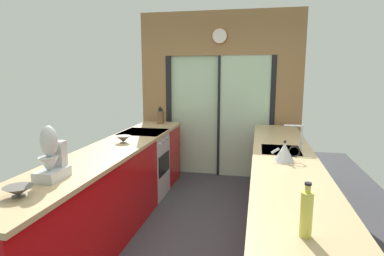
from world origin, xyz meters
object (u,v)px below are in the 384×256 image
object	(u,v)px
kettle	(285,152)
soap_bottle	(306,213)
oven_range	(144,164)
mixing_bowl_near	(18,191)
stand_mixer	(51,159)
mixing_bowl_far	(123,139)
knife_block	(161,117)

from	to	relation	value
kettle	soap_bottle	size ratio (longest dim) A/B	0.94
oven_range	kettle	size ratio (longest dim) A/B	3.50
mixing_bowl_near	stand_mixer	xyz separation A→B (m)	(0.00, 0.36, 0.12)
stand_mixer	oven_range	bearing A→B (deg)	90.52
oven_range	stand_mixer	size ratio (longest dim) A/B	2.19
mixing_bowl_near	soap_bottle	bearing A→B (deg)	-5.13
stand_mixer	soap_bottle	bearing A→B (deg)	-16.32
kettle	soap_bottle	bearing A→B (deg)	-90.07
oven_range	kettle	bearing A→B (deg)	-32.52
oven_range	soap_bottle	distance (m)	3.19
oven_range	mixing_bowl_near	world-z (taller)	mixing_bowl_near
stand_mixer	mixing_bowl_far	bearing A→B (deg)	90.00
mixing_bowl_near	kettle	size ratio (longest dim) A/B	0.72
mixing_bowl_near	knife_block	distance (m)	3.16
mixing_bowl_far	mixing_bowl_near	bearing A→B (deg)	-90.00
knife_block	mixing_bowl_near	bearing A→B (deg)	-90.00
mixing_bowl_near	mixing_bowl_far	world-z (taller)	mixing_bowl_far
stand_mixer	kettle	distance (m)	2.00
mixing_bowl_far	knife_block	bearing A→B (deg)	90.00
mixing_bowl_near	kettle	xyz separation A→B (m)	(1.78, 1.26, 0.05)
knife_block	stand_mixer	world-z (taller)	stand_mixer
soap_bottle	kettle	bearing A→B (deg)	89.93
knife_block	soap_bottle	xyz separation A→B (m)	(1.78, -3.32, 0.02)
oven_range	soap_bottle	size ratio (longest dim) A/B	3.28
oven_range	mixing_bowl_far	size ratio (longest dim) A/B	5.26
kettle	knife_block	bearing A→B (deg)	133.18
knife_block	soap_bottle	size ratio (longest dim) A/B	0.97
oven_range	knife_block	world-z (taller)	knife_block
mixing_bowl_far	stand_mixer	world-z (taller)	stand_mixer
oven_range	stand_mixer	distance (m)	2.14
knife_block	kettle	xyz separation A→B (m)	(1.78, -1.90, -0.02)
mixing_bowl_far	knife_block	world-z (taller)	knife_block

